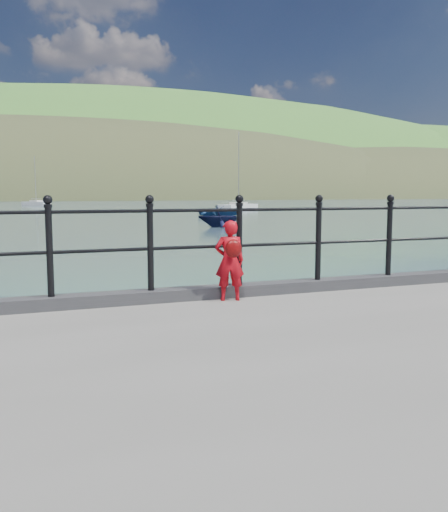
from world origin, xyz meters
name	(u,v)px	position (x,y,z in m)	size (l,w,h in m)	color
ground	(194,369)	(0.00, 0.00, 0.00)	(600.00, 600.00, 0.00)	#2D4251
kerb	(196,293)	(0.00, -0.15, 1.07)	(60.00, 0.30, 0.15)	#28282B
railing	(196,236)	(0.00, -0.15, 1.82)	(18.11, 0.11, 1.20)	black
far_shore	(116,248)	(38.34, 239.41, -22.57)	(830.00, 200.00, 156.00)	#333A21
child	(230,260)	(0.36, -0.41, 1.52)	(0.42, 0.35, 1.03)	red
launch_blue	(221,211)	(17.27, 45.45, 0.49)	(3.40, 4.76, 0.99)	navy
launch_navy	(219,216)	(10.76, 28.30, 0.76)	(2.48, 2.87, 1.51)	black
sailboat_far	(239,207)	(27.38, 65.51, 0.34)	(7.58, 6.63, 11.13)	white
sailboat_deep	(36,204)	(0.80, 98.33, 0.34)	(5.06, 6.08, 9.09)	silver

